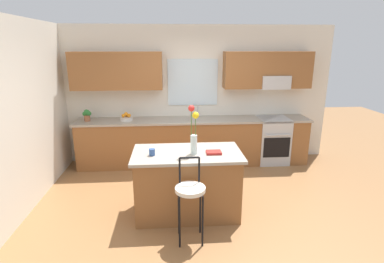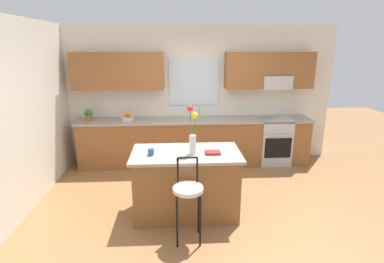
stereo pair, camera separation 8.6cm
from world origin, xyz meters
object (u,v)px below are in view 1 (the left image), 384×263
(kitchen_island, at_px, (187,183))
(fruit_bowl_oranges, at_px, (126,118))
(flower_vase, at_px, (194,133))
(cookbook, at_px, (214,152))
(oven_range, at_px, (272,140))
(potted_plant_small, at_px, (87,115))
(bar_stool_near, at_px, (190,193))
(mug_ceramic, at_px, (152,152))

(kitchen_island, xyz_separation_m, fruit_bowl_oranges, (-1.06, 1.88, 0.51))
(flower_vase, bearing_deg, cookbook, -1.54)
(oven_range, height_order, potted_plant_small, potted_plant_small)
(bar_stool_near, distance_m, potted_plant_small, 3.10)
(flower_vase, distance_m, fruit_bowl_oranges, 2.28)
(oven_range, relative_size, mug_ceramic, 10.22)
(mug_ceramic, bearing_deg, kitchen_island, 10.26)
(kitchen_island, height_order, cookbook, cookbook)
(fruit_bowl_oranges, bearing_deg, potted_plant_small, -179.71)
(oven_range, xyz_separation_m, kitchen_island, (-1.84, -1.85, 0.00))
(kitchen_island, relative_size, mug_ceramic, 16.41)
(mug_ceramic, xyz_separation_m, potted_plant_small, (-1.33, 1.96, 0.08))
(oven_range, height_order, fruit_bowl_oranges, fruit_bowl_oranges)
(kitchen_island, distance_m, fruit_bowl_oranges, 2.22)
(flower_vase, relative_size, fruit_bowl_oranges, 2.75)
(fruit_bowl_oranges, height_order, potted_plant_small, potted_plant_small)
(oven_range, height_order, cookbook, cookbook)
(potted_plant_small, bearing_deg, flower_vase, -46.01)
(oven_range, xyz_separation_m, bar_stool_near, (-1.84, -2.47, 0.18))
(flower_vase, relative_size, potted_plant_small, 2.93)
(bar_stool_near, bearing_deg, fruit_bowl_oranges, 112.98)
(oven_range, distance_m, bar_stool_near, 3.08)
(oven_range, xyz_separation_m, cookbook, (-1.48, -1.93, 0.48))
(potted_plant_small, bearing_deg, oven_range, -0.38)
(bar_stool_near, distance_m, cookbook, 0.71)
(kitchen_island, relative_size, bar_stool_near, 1.42)
(flower_vase, bearing_deg, kitchen_island, 140.91)
(mug_ceramic, bearing_deg, bar_stool_near, -48.89)
(potted_plant_small, bearing_deg, mug_ceramic, -55.88)
(oven_range, relative_size, bar_stool_near, 0.88)
(oven_range, relative_size, flower_vase, 1.40)
(oven_range, height_order, bar_stool_near, bar_stool_near)
(bar_stool_near, bearing_deg, mug_ceramic, 131.11)
(mug_ceramic, relative_size, cookbook, 0.45)
(flower_vase, bearing_deg, mug_ceramic, -178.43)
(kitchen_island, xyz_separation_m, potted_plant_small, (-1.80, 1.88, 0.58))
(flower_vase, bearing_deg, fruit_bowl_oranges, 120.40)
(bar_stool_near, height_order, fruit_bowl_oranges, fruit_bowl_oranges)
(bar_stool_near, bearing_deg, potted_plant_small, 125.72)
(cookbook, height_order, potted_plant_small, potted_plant_small)
(kitchen_island, relative_size, potted_plant_small, 6.55)
(mug_ceramic, bearing_deg, flower_vase, 1.57)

